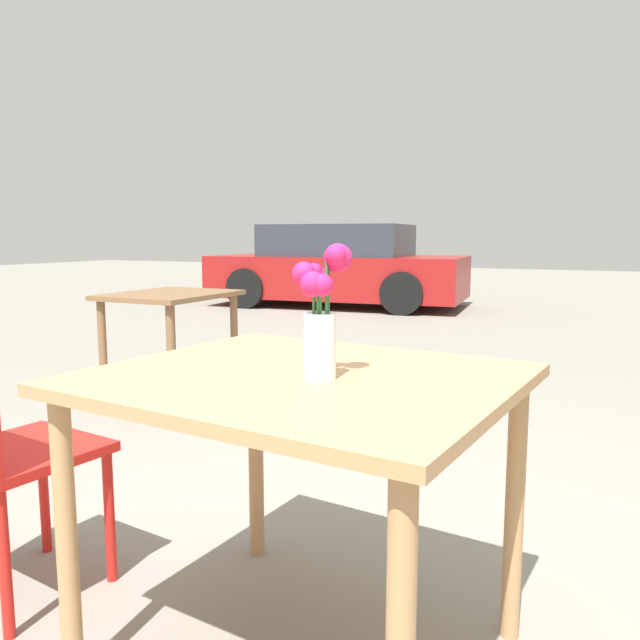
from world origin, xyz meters
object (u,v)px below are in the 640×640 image
(table_back, at_px, (171,313))
(flower_vase, at_px, (321,313))
(parked_car, at_px, (338,267))
(table_front, at_px, (303,413))

(table_back, bearing_deg, flower_vase, -43.76)
(flower_vase, height_order, parked_car, parked_car)
(flower_vase, relative_size, table_back, 0.40)
(flower_vase, bearing_deg, table_back, 136.24)
(flower_vase, bearing_deg, parked_car, 113.63)
(table_front, relative_size, parked_car, 0.27)
(table_front, distance_m, flower_vase, 0.26)
(flower_vase, relative_size, parked_car, 0.08)
(parked_car, bearing_deg, table_front, -66.70)
(flower_vase, height_order, table_back, flower_vase)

